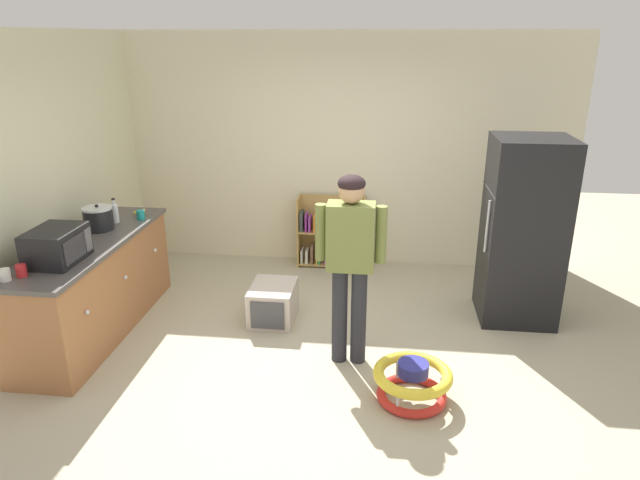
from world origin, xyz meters
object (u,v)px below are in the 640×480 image
at_px(bookshelf, 327,236).
at_px(pet_carrier, 273,303).
at_px(clear_bottle, 115,213).
at_px(banana_bunch, 141,212).
at_px(microwave, 57,246).
at_px(standing_person, 350,253).
at_px(crock_pot, 98,218).
at_px(refrigerator, 523,231).
at_px(white_cup, 5,275).
at_px(baby_walker, 412,381).
at_px(kitchen_counter, 94,286).
at_px(red_cup, 21,271).
at_px(teal_cup, 141,215).

xyz_separation_m(bookshelf, pet_carrier, (-0.37, -1.49, -0.19)).
bearing_deg(clear_bottle, bookshelf, 34.51).
xyz_separation_m(banana_bunch, clear_bottle, (-0.14, -0.29, 0.07)).
bearing_deg(microwave, standing_person, 5.91).
xyz_separation_m(pet_carrier, crock_pot, (-1.64, -0.08, 0.83)).
relative_size(microwave, clear_bottle, 1.95).
distance_m(refrigerator, clear_bottle, 3.95).
relative_size(bookshelf, white_cup, 8.95).
distance_m(baby_walker, white_cup, 3.18).
bearing_deg(kitchen_counter, refrigerator, 10.91).
xyz_separation_m(crock_pot, banana_bunch, (0.20, 0.51, -0.08)).
height_order(refrigerator, white_cup, refrigerator).
relative_size(kitchen_counter, red_cup, 22.40).
height_order(microwave, banana_bunch, microwave).
bearing_deg(red_cup, white_cup, -128.99).
relative_size(refrigerator, pet_carrier, 3.22).
bearing_deg(bookshelf, clear_bottle, -145.49).
relative_size(baby_walker, microwave, 1.26).
relative_size(bookshelf, teal_cup, 8.95).
relative_size(microwave, teal_cup, 5.05).
xyz_separation_m(standing_person, baby_walker, (0.52, -0.51, -0.83)).
xyz_separation_m(kitchen_counter, standing_person, (2.38, -0.25, 0.54)).
relative_size(refrigerator, standing_person, 1.09).
bearing_deg(red_cup, teal_cup, 77.91).
xyz_separation_m(microwave, clear_bottle, (-0.01, 1.04, -0.04)).
relative_size(baby_walker, clear_bottle, 2.46).
distance_m(pet_carrier, white_cup, 2.32).
distance_m(refrigerator, standing_person, 1.88).
distance_m(refrigerator, bookshelf, 2.34).
height_order(refrigerator, pet_carrier, refrigerator).
distance_m(kitchen_counter, baby_walker, 3.02).
relative_size(bookshelf, red_cup, 8.95).
bearing_deg(refrigerator, pet_carrier, -171.18).
height_order(banana_bunch, white_cup, white_cup).
bearing_deg(crock_pot, standing_person, -13.24).
relative_size(refrigerator, clear_bottle, 7.24).
bearing_deg(bookshelf, standing_person, -79.17).
height_order(banana_bunch, clear_bottle, clear_bottle).
bearing_deg(clear_bottle, pet_carrier, -5.21).
height_order(baby_walker, banana_bunch, banana_bunch).
bearing_deg(microwave, clear_bottle, 90.43).
xyz_separation_m(pet_carrier, teal_cup, (-1.38, 0.26, 0.77)).
xyz_separation_m(refrigerator, microwave, (-3.94, -1.26, 0.15)).
height_order(white_cup, red_cup, same).
bearing_deg(standing_person, baby_walker, -44.19).
bearing_deg(white_cup, banana_bunch, 79.55).
relative_size(kitchen_counter, bookshelf, 2.50).
distance_m(kitchen_counter, bookshelf, 2.73).
xyz_separation_m(banana_bunch, teal_cup, (0.07, -0.17, 0.02)).
height_order(refrigerator, banana_bunch, refrigerator).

